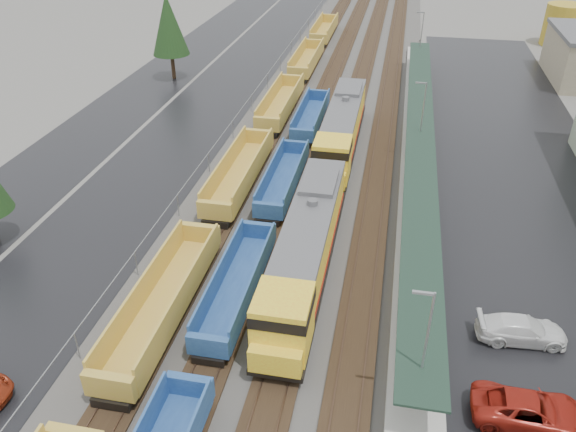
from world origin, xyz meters
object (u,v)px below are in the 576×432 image
object	(u,v)px
well_string_yellow	(240,173)
storage_tank	(564,25)
locomotive_trail	(341,130)
well_string_blue	(200,370)
parked_car_east_c	(522,330)
locomotive_lead	(305,251)
parked_car_east_b	(530,411)

from	to	relation	value
well_string_yellow	storage_tank	bearing A→B (deg)	55.93
locomotive_trail	well_string_blue	distance (m)	31.44
locomotive_trail	storage_tank	xyz separation A→B (m)	(30.11, 47.78, 0.66)
locomotive_trail	well_string_yellow	world-z (taller)	locomotive_trail
parked_car_east_c	well_string_blue	bearing A→B (deg)	107.16
locomotive_lead	well_string_blue	distance (m)	11.00
locomotive_lead	parked_car_east_c	world-z (taller)	locomotive_lead
locomotive_lead	parked_car_east_b	size ratio (longest dim) A/B	3.55
locomotive_lead	well_string_yellow	xyz separation A→B (m)	(-8.00, 12.43, -1.27)
well_string_yellow	well_string_blue	size ratio (longest dim) A/B	1.39
storage_tank	parked_car_east_b	distance (m)	79.85
well_string_blue	parked_car_east_c	xyz separation A→B (m)	(17.69, 7.07, -0.36)
locomotive_trail	parked_car_east_c	distance (m)	27.75
storage_tank	parked_car_east_b	size ratio (longest dim) A/B	1.08
locomotive_lead	parked_car_east_b	xyz separation A→B (m)	(13.21, -9.22, -1.69)
parked_car_east_c	locomotive_trail	bearing A→B (deg)	24.99
well_string_yellow	locomotive_lead	bearing A→B (deg)	-57.24
locomotive_lead	locomotive_trail	bearing A→B (deg)	90.00
well_string_blue	storage_tank	size ratio (longest dim) A/B	13.83
locomotive_trail	parked_car_east_b	world-z (taller)	locomotive_trail
well_string_blue	parked_car_east_b	size ratio (longest dim) A/B	14.87
locomotive_trail	parked_car_east_b	xyz separation A→B (m)	(13.21, -30.22, -1.69)
well_string_yellow	parked_car_east_c	world-z (taller)	well_string_yellow
locomotive_trail	parked_car_east_b	size ratio (longest dim) A/B	3.55
parked_car_east_b	parked_car_east_c	size ratio (longest dim) A/B	1.11
locomotive_lead	storage_tank	world-z (taller)	storage_tank
well_string_blue	parked_car_east_b	xyz separation A→B (m)	(17.21, 0.93, -0.31)
locomotive_lead	parked_car_east_c	distance (m)	14.14
locomotive_trail	storage_tank	distance (m)	56.48
locomotive_trail	parked_car_east_c	xyz separation A→B (m)	(13.69, -24.08, -1.74)
well_string_blue	storage_tank	distance (m)	86.01
parked_car_east_b	well_string_blue	bearing A→B (deg)	93.97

